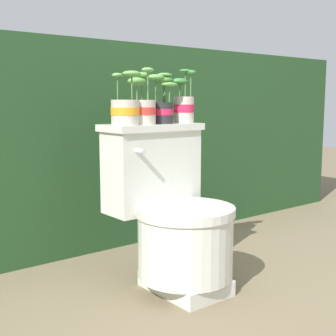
{
  "coord_description": "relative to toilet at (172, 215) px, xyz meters",
  "views": [
    {
      "loc": [
        -1.31,
        -1.47,
        0.8
      ],
      "look_at": [
        -0.06,
        0.09,
        0.52
      ],
      "focal_mm": 50.0,
      "sensor_mm": 36.0,
      "label": 1
    }
  ],
  "objects": [
    {
      "name": "ground_plane",
      "position": [
        0.06,
        -0.06,
        -0.31
      ],
      "size": [
        12.0,
        12.0,
        0.0
      ],
      "primitive_type": "plane",
      "color": "#75664C"
    },
    {
      "name": "hedge_backdrop",
      "position": [
        0.06,
        1.0,
        0.24
      ],
      "size": [
        3.92,
        0.81,
        1.12
      ],
      "color": "#234723",
      "rests_on": "ground"
    },
    {
      "name": "toilet",
      "position": [
        0.0,
        0.0,
        0.0
      ],
      "size": [
        0.45,
        0.55,
        0.7
      ],
      "color": "silver",
      "rests_on": "ground"
    },
    {
      "name": "potted_plant_left",
      "position": [
        -0.15,
        0.12,
        0.46
      ],
      "size": [
        0.12,
        0.12,
        0.23
      ],
      "color": "beige",
      "rests_on": "toilet"
    },
    {
      "name": "potted_plant_midleft",
      "position": [
        -0.06,
        0.14,
        0.47
      ],
      "size": [
        0.12,
        0.12,
        0.24
      ],
      "color": "beige",
      "rests_on": "toilet"
    },
    {
      "name": "potted_plant_middle",
      "position": [
        0.05,
        0.14,
        0.49
      ],
      "size": [
        0.14,
        0.12,
        0.23
      ],
      "color": "#262628",
      "rests_on": "toilet"
    },
    {
      "name": "potted_plant_midright",
      "position": [
        0.17,
        0.13,
        0.48
      ],
      "size": [
        0.11,
        0.09,
        0.25
      ],
      "color": "beige",
      "rests_on": "toilet"
    }
  ]
}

